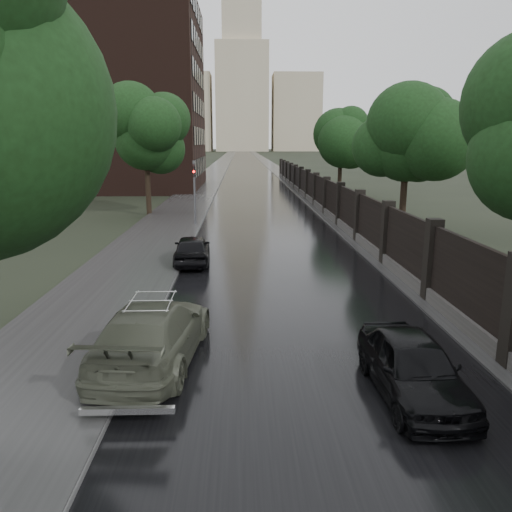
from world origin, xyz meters
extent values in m
cube|color=black|center=(0.00, 190.00, 0.01)|extent=(8.00, 420.00, 0.02)
cube|color=#2D2D2D|center=(-6.00, 190.00, 0.08)|extent=(4.00, 420.00, 0.16)
cube|color=#2D2D2D|center=(5.50, 190.00, 0.04)|extent=(3.00, 420.00, 0.08)
cube|color=#383533|center=(4.60, 32.00, 0.25)|extent=(0.40, 75.00, 0.50)
cube|color=black|center=(4.60, 32.00, 1.50)|extent=(0.15, 75.00, 2.00)
cube|color=black|center=(4.60, 70.00, 1.35)|extent=(0.45, 0.45, 2.70)
cylinder|color=black|center=(-8.00, 30.00, 2.93)|extent=(0.36, 0.36, 5.85)
sphere|color=black|center=(-8.00, 30.00, 5.27)|extent=(4.25, 4.25, 4.25)
cylinder|color=black|center=(7.50, 22.00, 2.76)|extent=(0.36, 0.36, 5.53)
sphere|color=black|center=(7.50, 22.00, 4.97)|extent=(4.08, 4.08, 4.08)
cylinder|color=black|center=(7.50, 40.00, 2.76)|extent=(0.36, 0.36, 5.53)
sphere|color=black|center=(7.50, 40.00, 4.97)|extent=(4.08, 4.08, 4.08)
cylinder|color=#59595E|center=(-4.30, 25.00, 1.50)|extent=(0.12, 0.12, 3.00)
imported|color=#59595E|center=(-4.30, 25.00, 3.50)|extent=(0.16, 0.20, 1.00)
sphere|color=#FF0C0C|center=(-4.30, 24.85, 3.35)|extent=(0.14, 0.14, 0.14)
cube|color=black|center=(-18.00, 52.00, 10.00)|extent=(24.00, 18.00, 20.00)
cube|color=tan|center=(-32.00, 300.00, 22.00)|extent=(28.00, 22.00, 44.00)
cube|color=tan|center=(32.00, 300.00, 22.00)|extent=(28.00, 22.00, 44.00)
cube|color=tan|center=(0.00, 300.00, 30.00)|extent=(30.00, 30.00, 60.00)
cube|color=tan|center=(0.00, 300.00, 70.00)|extent=(22.00, 22.00, 40.00)
imported|color=#4C5040|center=(-3.60, 5.56, 0.73)|extent=(2.55, 5.24, 1.47)
imported|color=black|center=(-3.60, 15.36, 0.63)|extent=(1.66, 3.75, 1.25)
imported|color=black|center=(1.91, 3.79, 0.65)|extent=(1.64, 3.85, 1.30)
camera|label=1|loc=(-1.55, -5.37, 5.05)|focal=35.00mm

